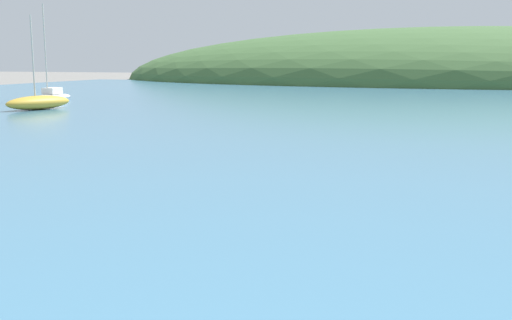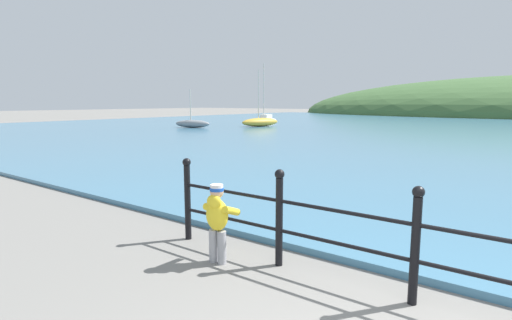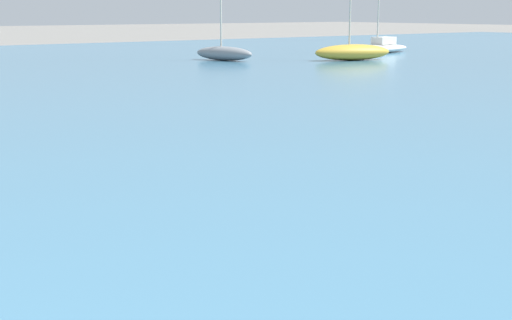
{
  "view_description": "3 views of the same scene",
  "coord_description": "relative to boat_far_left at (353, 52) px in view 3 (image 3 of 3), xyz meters",
  "views": [
    {
      "loc": [
        0.53,
        -0.78,
        2.46
      ],
      "look_at": [
        -1.89,
        6.55,
        1.16
      ],
      "focal_mm": 42.0,
      "sensor_mm": 36.0,
      "label": 1
    },
    {
      "loc": [
        0.42,
        -2.45,
        2.01
      ],
      "look_at": [
        -4.1,
        3.59,
        0.91
      ],
      "focal_mm": 28.0,
      "sensor_mm": 36.0,
      "label": 2
    },
    {
      "loc": [
        3.19,
        1.86,
        2.12
      ],
      "look_at": [
        -2.03,
        5.8,
        0.75
      ],
      "focal_mm": 50.0,
      "sensor_mm": 36.0,
      "label": 3
    }
  ],
  "objects": [
    {
      "name": "boat_far_left",
      "position": [
        0.0,
        0.0,
        0.0
      ],
      "size": [
        2.05,
        3.58,
        4.41
      ],
      "color": "gold",
      "rests_on": "water"
    },
    {
      "name": "boat_far_right",
      "position": [
        -3.1,
        -4.36,
        -0.04
      ],
      "size": [
        2.9,
        1.57,
        2.82
      ],
      "color": "gray",
      "rests_on": "water"
    },
    {
      "name": "boat_mid_harbor",
      "position": [
        -2.98,
        4.81,
        -0.07
      ],
      "size": [
        1.98,
        4.67,
        5.38
      ],
      "color": "silver",
      "rests_on": "water"
    }
  ]
}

